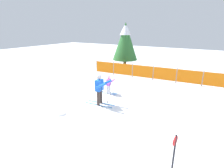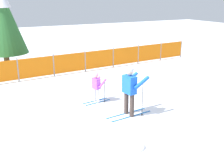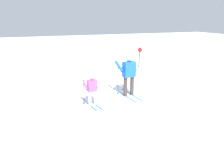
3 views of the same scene
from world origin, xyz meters
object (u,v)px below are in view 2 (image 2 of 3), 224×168
Objects in this scene: conifer_far at (2,18)px; skier_adult at (130,86)px; safety_fence at (100,59)px; skier_child at (97,85)px.

skier_adult is at bearing -71.62° from conifer_far.
safety_fence is 2.76× the size of conifer_far.
conifer_far is (-2.27, 6.59, 2.07)m from skier_child.
safety_fence is (1.78, 6.09, -0.46)m from skier_adult.
conifer_far is (-2.73, 8.22, 1.72)m from skier_adult.
skier_adult is at bearing -106.27° from safety_fence.
conifer_far reaches higher than skier_child.
skier_adult is at bearing -83.14° from skier_child.
skier_adult is 1.73m from skier_child.
safety_fence is at bearing 54.39° from skier_child.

